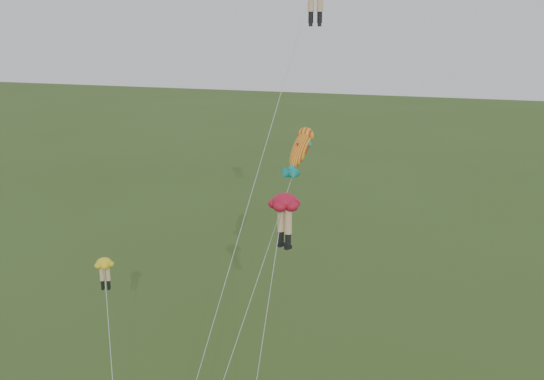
% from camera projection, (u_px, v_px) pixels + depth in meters
% --- Properties ---
extents(legs_kite_red_mid, '(2.07, 5.14, 13.07)m').
position_uv_depth(legs_kite_red_mid, '(284.00, 209.00, 27.21)').
color(legs_kite_red_mid, '#B4122C').
rests_on(legs_kite_red_mid, ground).
extents(legs_kite_yellow, '(4.46, 6.46, 8.92)m').
position_uv_depth(legs_kite_yellow, '(105.00, 273.00, 30.58)').
color(legs_kite_yellow, yellow).
rests_on(legs_kite_yellow, ground).
extents(fish_kite, '(3.81, 9.03, 15.44)m').
position_uv_depth(fish_kite, '(300.00, 150.00, 30.87)').
color(fish_kite, yellow).
rests_on(fish_kite, ground).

